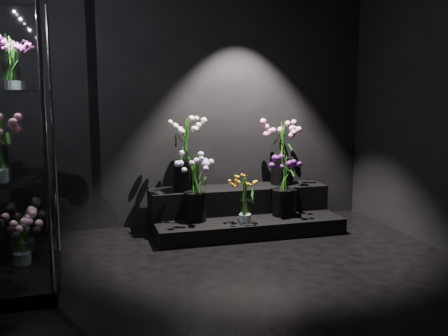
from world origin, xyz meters
name	(u,v)px	position (x,y,z in m)	size (l,w,h in m)	color
floor	(252,289)	(0.00, 0.00, 0.00)	(4.00, 4.00, 0.00)	black
wall_back	(193,97)	(0.00, 2.00, 1.40)	(4.00, 4.00, 0.00)	black
display_riser	(242,212)	(0.44, 1.61, 0.18)	(1.94, 0.86, 0.43)	black
display_case	(10,145)	(-1.69, 0.55, 1.08)	(0.59, 0.98, 2.15)	black
bouquet_orange_bells	(245,198)	(0.36, 1.27, 0.41)	(0.29, 0.29, 0.48)	white
bouquet_lilac	(195,182)	(-0.11, 1.44, 0.56)	(0.42, 0.42, 0.67)	black
bouquet_purple	(285,182)	(0.85, 1.41, 0.52)	(0.37, 0.37, 0.65)	black
bouquet_cream_roses	(186,151)	(-0.15, 1.70, 0.85)	(0.43, 0.43, 0.76)	black
bouquet_pink_roses	(283,149)	(0.96, 1.76, 0.83)	(0.44, 0.44, 0.69)	black
bouquet_case_magenta	(11,63)	(-1.66, 0.67, 1.67)	(0.22, 0.22, 0.39)	white
bouquet_case_base_pink	(21,236)	(-1.68, 0.74, 0.34)	(0.41, 0.41, 0.44)	white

